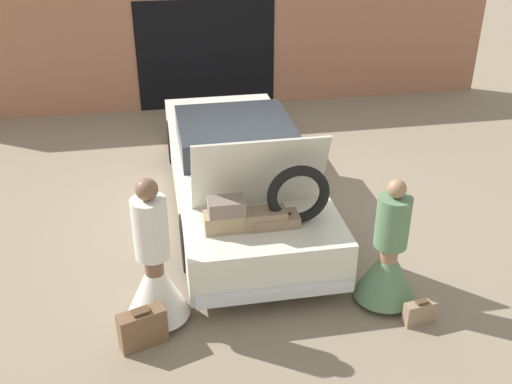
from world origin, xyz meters
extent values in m
plane|color=#7F705B|center=(0.00, 0.00, 0.00)|extent=(40.00, 40.00, 0.00)
cube|color=#9E664C|center=(0.00, 4.27, 1.40)|extent=(12.00, 0.12, 2.80)
cube|color=black|center=(0.00, 4.20, 1.10)|extent=(2.80, 0.02, 2.20)
cube|color=silver|center=(0.00, 0.00, 0.48)|extent=(1.88, 5.17, 0.59)
cube|color=#1E2328|center=(0.00, 0.31, 0.98)|extent=(1.65, 1.66, 0.41)
cylinder|color=black|center=(-0.87, 1.60, 0.36)|extent=(0.18, 0.73, 0.73)
cylinder|color=black|center=(0.87, 1.60, 0.36)|extent=(0.18, 0.73, 0.73)
cylinder|color=black|center=(-0.87, -1.55, 0.36)|extent=(0.18, 0.73, 0.73)
cylinder|color=black|center=(0.87, -1.55, 0.36)|extent=(0.18, 0.73, 0.73)
cube|color=silver|center=(0.00, -2.63, 0.28)|extent=(1.78, 0.10, 0.12)
cube|color=silver|center=(0.00, -1.63, 1.27)|extent=(1.60, 0.44, 1.02)
cube|color=#9E8460|center=(-0.44, -1.98, 0.88)|extent=(0.52, 0.26, 0.21)
cube|color=#8C7259|center=(0.13, -1.98, 0.84)|extent=(0.54, 0.29, 0.13)
cube|color=#75665B|center=(-0.44, -1.98, 1.08)|extent=(0.41, 0.27, 0.18)
cube|color=#8C7259|center=(0.00, -1.98, 0.88)|extent=(0.50, 0.28, 0.21)
torus|color=black|center=(0.39, -1.98, 1.14)|extent=(0.74, 0.12, 0.74)
cylinder|color=brown|center=(-1.29, -2.48, 0.42)|extent=(0.20, 0.20, 0.85)
cone|color=silver|center=(-1.29, -2.48, 0.47)|extent=(0.70, 0.70, 0.76)
cylinder|color=silver|center=(-1.29, -2.48, 1.19)|extent=(0.37, 0.37, 0.67)
sphere|color=brown|center=(-1.29, -2.48, 1.64)|extent=(0.23, 0.23, 0.23)
cylinder|color=#997051|center=(1.29, -2.61, 0.38)|extent=(0.20, 0.20, 0.76)
cone|color=#567A56|center=(1.29, -2.61, 0.42)|extent=(0.71, 0.71, 0.68)
cylinder|color=#567A56|center=(1.29, -2.61, 1.06)|extent=(0.37, 0.37, 0.60)
sphere|color=#997051|center=(1.29, -2.61, 1.46)|extent=(0.21, 0.21, 0.21)
cube|color=brown|center=(-1.46, -2.86, 0.21)|extent=(0.53, 0.34, 0.42)
cube|color=#4C3823|center=(-1.46, -2.86, 0.44)|extent=(0.20, 0.16, 0.02)
cube|color=#8C7259|center=(1.54, -3.05, 0.13)|extent=(0.39, 0.17, 0.26)
cube|color=#4C3823|center=(1.54, -3.05, 0.28)|extent=(0.14, 0.09, 0.02)
camera|label=1|loc=(-1.16, -7.79, 4.41)|focal=42.00mm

